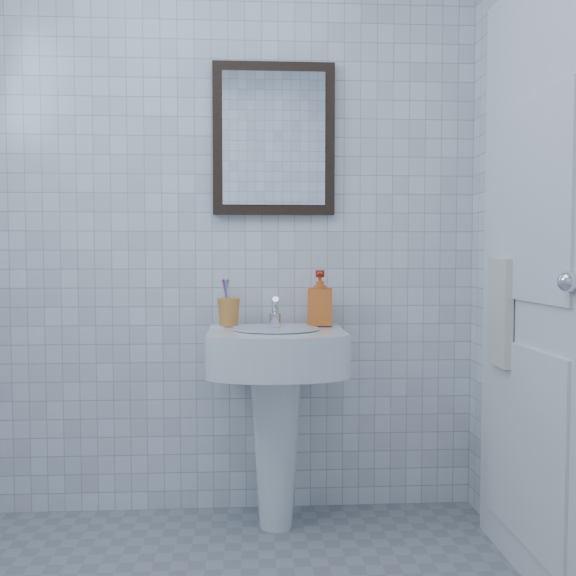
{
  "coord_description": "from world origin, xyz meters",
  "views": [
    {
      "loc": [
        0.16,
        -1.48,
        1.08
      ],
      "look_at": [
        0.3,
        0.86,
        0.95
      ],
      "focal_mm": 40.0,
      "sensor_mm": 36.0,
      "label": 1
    }
  ],
  "objects": [
    {
      "name": "wall_mirror",
      "position": [
        0.26,
        1.18,
        1.55
      ],
      "size": [
        0.5,
        0.04,
        0.62
      ],
      "color": "black",
      "rests_on": "wall_back"
    },
    {
      "name": "wall_back",
      "position": [
        0.0,
        1.2,
        1.25
      ],
      "size": [
        2.2,
        0.02,
        2.5
      ],
      "primitive_type": "cube",
      "color": "silver",
      "rests_on": "ground"
    },
    {
      "name": "towel_ring",
      "position": [
        1.06,
        0.73,
        1.05
      ],
      "size": [
        0.01,
        0.18,
        0.18
      ],
      "primitive_type": "torus",
      "rotation": [
        0.0,
        1.57,
        0.0
      ],
      "color": "silver",
      "rests_on": "wall_right"
    },
    {
      "name": "soap_dispenser",
      "position": [
        0.44,
        1.09,
        0.9
      ],
      "size": [
        0.11,
        0.11,
        0.22
      ],
      "primitive_type": "imported",
      "rotation": [
        0.0,
        0.0,
        -0.12
      ],
      "color": "#E25616",
      "rests_on": "washbasin"
    },
    {
      "name": "washbasin",
      "position": [
        0.26,
        0.98,
        0.54
      ],
      "size": [
        0.52,
        0.38,
        0.8
      ],
      "color": "white",
      "rests_on": "ground"
    },
    {
      "name": "hand_towel",
      "position": [
        1.04,
        0.73,
        0.87
      ],
      "size": [
        0.03,
        0.16,
        0.38
      ],
      "primitive_type": "cube",
      "color": "beige",
      "rests_on": "towel_ring"
    },
    {
      "name": "toothbrush_cup",
      "position": [
        0.07,
        1.08,
        0.85
      ],
      "size": [
        0.1,
        0.1,
        0.11
      ],
      "primitive_type": null,
      "rotation": [
        0.0,
        0.0,
        0.13
      ],
      "color": "orange",
      "rests_on": "washbasin"
    },
    {
      "name": "bathroom_door",
      "position": [
        1.08,
        0.55,
        1.0
      ],
      "size": [
        0.04,
        0.8,
        2.0
      ],
      "primitive_type": "cube",
      "color": "silver",
      "rests_on": "ground"
    },
    {
      "name": "faucet",
      "position": [
        0.26,
        1.08,
        0.84
      ],
      "size": [
        0.05,
        0.1,
        0.12
      ],
      "color": "silver",
      "rests_on": "washbasin"
    }
  ]
}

